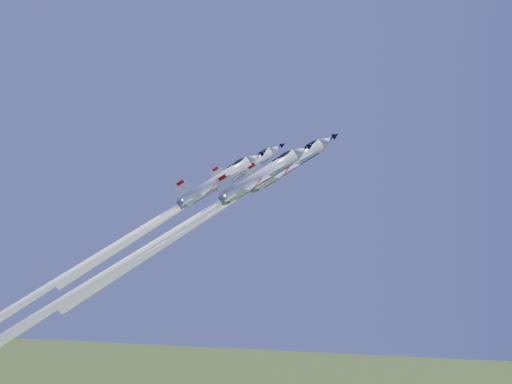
% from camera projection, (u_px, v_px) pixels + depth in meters
% --- Properties ---
extents(jet_lead, '(40.02, 16.87, 36.32)m').
position_uv_depth(jet_lead, '(210.00, 214.00, 95.19)').
color(jet_lead, white).
extents(jet_left, '(34.90, 14.65, 31.80)m').
position_uv_depth(jet_left, '(179.00, 209.00, 102.25)').
color(jet_left, white).
extents(jet_right, '(45.43, 18.65, 42.41)m').
position_uv_depth(jet_right, '(146.00, 249.00, 85.45)').
color(jet_right, white).
extents(jet_slot, '(51.07, 20.72, 48.25)m').
position_uv_depth(jet_slot, '(91.00, 260.00, 93.47)').
color(jet_slot, white).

